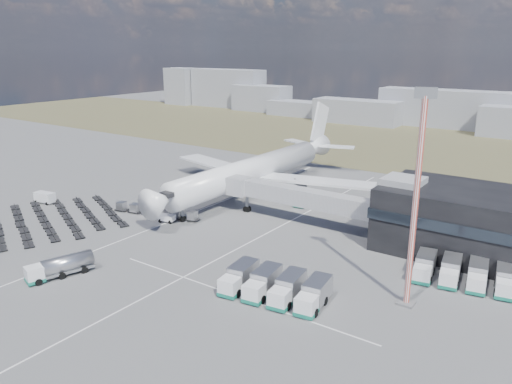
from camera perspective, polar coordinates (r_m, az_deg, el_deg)
The scene contains 16 objects.
ground at distance 87.12m, azimuth -12.39°, elevation -4.94°, with size 420.00×420.00×0.00m, color #565659.
grass_strip at distance 177.67m, azimuth 14.70°, elevation 5.70°, with size 420.00×90.00×0.01m, color brown.
lane_markings at distance 82.62m, azimuth -6.23°, elevation -5.83°, with size 47.12×110.00×0.01m.
terminal at distance 83.13m, azimuth 24.35°, elevation -3.24°, with size 30.40×16.40×11.00m.
jet_bridge at distance 90.77m, azimuth 3.88°, elevation -0.35°, with size 30.30×3.80×7.05m.
airliner at distance 108.79m, azimuth 0.03°, elevation 2.62°, with size 51.59×64.53×17.62m.
skyline at distance 219.69m, azimuth 14.95°, elevation 9.52°, with size 281.62×27.40×19.77m.
fuel_tanker at distance 75.45m, azimuth -21.49°, elevation -7.94°, with size 4.84×9.36×2.94m.
pushback_tug at distance 93.02m, azimuth -10.13°, elevation -2.99°, with size 2.93×1.65×1.36m, color white.
utility_van at distance 111.16m, azimuth -22.99°, elevation -0.61°, with size 4.31×1.95×2.30m, color white.
catering_truck at distance 101.55m, azimuth 5.47°, elevation -0.79°, with size 2.76×5.73×2.55m.
service_trucks_near at distance 64.87m, azimuth 2.19°, elevation -10.66°, with size 13.93×8.90×2.91m.
service_trucks_far at distance 73.89m, azimuth 22.66°, elevation -8.54°, with size 13.55×8.92×2.80m.
uld_row at distance 96.58m, azimuth -11.37°, elevation -2.14°, with size 18.07×5.81×1.66m.
baggage_dollies at distance 100.44m, azimuth -22.21°, elevation -2.73°, with size 30.91×29.28×0.68m.
floodlight_mast at distance 61.63m, azimuth 17.77°, elevation -1.11°, with size 2.54×2.06×26.67m.
Camera 1 is at (60.96, -54.00, 30.94)m, focal length 35.00 mm.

